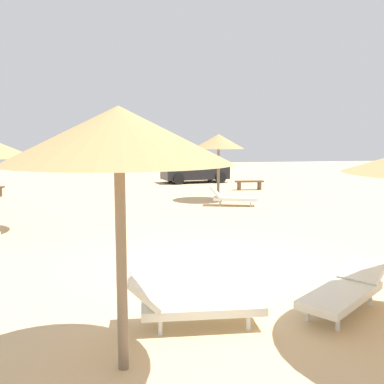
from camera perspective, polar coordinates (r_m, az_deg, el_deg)
name	(u,v)px	position (r m, az deg, el deg)	size (l,w,h in m)	color
ground_plane	(221,269)	(8.60, 4.01, -10.38)	(80.00, 80.00, 0.00)	#D1B284
parasol_2	(219,142)	(18.09, 3.65, 6.86)	(2.22, 2.22, 2.85)	#75604C
parasol_3	(119,136)	(4.53, -9.98, 7.50)	(2.47, 2.47, 2.94)	#75604C
lounger_1	(345,290)	(6.92, 20.16, -12.49)	(1.93, 1.64, 0.62)	silver
lounger_2	(232,198)	(16.66, 5.46, -0.76)	(1.97, 1.22, 0.78)	silver
lounger_3	(193,304)	(6.00, 0.09, -15.01)	(1.92, 0.79, 0.75)	silver
bench_0	(249,183)	(22.14, 7.83, 1.19)	(1.52, 0.50, 0.49)	brown
parked_car	(194,169)	(25.79, 0.31, 3.13)	(4.20, 2.42, 1.72)	black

